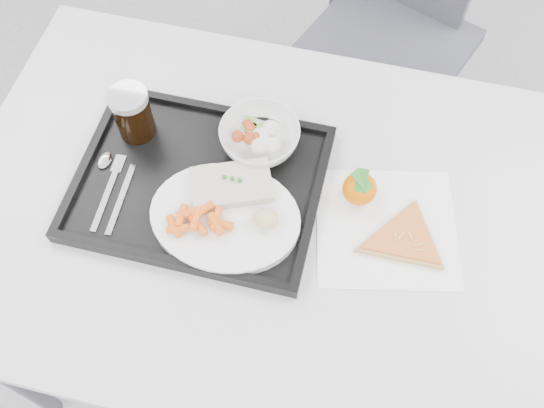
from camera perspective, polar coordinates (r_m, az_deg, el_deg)
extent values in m
cube|color=silver|center=(1.12, 0.46, -1.05)|extent=(1.20, 0.80, 0.03)
cylinder|color=#47474C|center=(1.52, -23.86, -14.45)|extent=(0.04, 0.04, 0.72)
cylinder|color=#47474C|center=(1.74, -14.58, 6.47)|extent=(0.04, 0.04, 0.72)
cylinder|color=#47474C|center=(1.66, 21.67, -0.97)|extent=(0.04, 0.04, 0.72)
cube|color=#3D3D46|center=(1.79, 10.55, 14.17)|extent=(0.54, 0.54, 0.04)
cylinder|color=#47474C|center=(1.86, 3.09, 6.41)|extent=(0.03, 0.03, 0.43)
cylinder|color=#47474C|center=(1.86, 14.00, 4.09)|extent=(0.03, 0.03, 0.43)
cylinder|color=#47474C|center=(2.09, 5.25, 14.20)|extent=(0.03, 0.03, 0.43)
cylinder|color=#47474C|center=(2.09, 15.16, 12.08)|extent=(0.03, 0.03, 0.43)
cube|color=black|center=(1.14, -6.84, 1.89)|extent=(0.45, 0.35, 0.01)
cube|color=black|center=(1.21, -4.57, 8.80)|extent=(0.45, 0.02, 0.01)
cube|color=black|center=(1.05, -9.58, -5.30)|extent=(0.45, 0.02, 0.01)
cube|color=black|center=(1.09, 3.97, -0.05)|extent=(0.02, 0.32, 0.01)
cube|color=black|center=(1.20, -16.87, 4.27)|extent=(0.02, 0.32, 0.01)
cylinder|color=white|center=(1.08, -4.42, -1.29)|extent=(0.27, 0.27, 0.02)
cube|color=beige|center=(1.09, -3.80, 1.83)|extent=(0.16, 0.13, 0.02)
sphere|color=#236B1C|center=(1.08, -4.48, 2.56)|extent=(0.01, 0.01, 0.01)
sphere|color=#236B1C|center=(1.08, -3.77, 2.41)|extent=(0.01, 0.01, 0.01)
sphere|color=#236B1C|center=(1.08, -3.05, 2.26)|extent=(0.01, 0.01, 0.01)
ellipsoid|color=#DDA97F|center=(1.05, -0.60, -1.36)|extent=(0.05, 0.05, 0.03)
imported|color=white|center=(1.15, -1.16, 6.33)|extent=(0.15, 0.15, 0.05)
cylinder|color=black|center=(1.18, -12.92, 8.15)|extent=(0.07, 0.07, 0.10)
cylinder|color=#A5A8AD|center=(1.14, -13.44, 9.73)|extent=(0.07, 0.07, 0.01)
cube|color=silver|center=(1.14, -15.30, 0.76)|extent=(0.02, 0.15, 0.00)
ellipsoid|color=silver|center=(1.19, -15.51, 4.00)|extent=(0.03, 0.04, 0.01)
cube|color=silver|center=(1.13, -14.02, 0.48)|extent=(0.02, 0.15, 0.00)
cube|color=silver|center=(1.18, -14.25, 3.70)|extent=(0.02, 0.04, 0.00)
cube|color=white|center=(1.11, 10.72, -2.19)|extent=(0.29, 0.29, 0.00)
ellipsoid|color=orange|center=(1.10, 8.25, 1.42)|extent=(0.08, 0.08, 0.06)
cube|color=#236B1C|center=(1.08, 8.45, 2.23)|extent=(0.02, 0.04, 0.02)
cube|color=#236B1C|center=(1.08, 8.45, 2.23)|extent=(0.05, 0.04, 0.02)
cylinder|color=tan|center=(1.10, 12.34, -3.27)|extent=(0.25, 0.25, 0.01)
cylinder|color=red|center=(1.09, 12.41, -3.08)|extent=(0.23, 0.23, 0.00)
cube|color=#EABC47|center=(1.08, 12.02, -2.99)|extent=(0.01, 0.02, 0.00)
cube|color=#EABC47|center=(1.08, 11.55, -3.04)|extent=(0.01, 0.02, 0.00)
cube|color=#EABC47|center=(1.09, 12.87, -2.97)|extent=(0.01, 0.02, 0.00)
cube|color=#EABC47|center=(1.08, 13.68, -4.23)|extent=(0.02, 0.01, 0.00)
cube|color=#EABC47|center=(1.08, 13.63, -3.75)|extent=(0.02, 0.01, 0.00)
cylinder|color=orange|center=(1.05, -4.79, -1.87)|extent=(0.04, 0.01, 0.01)
cylinder|color=orange|center=(1.05, -6.96, -2.02)|extent=(0.04, 0.04, 0.01)
cylinder|color=orange|center=(1.06, -8.55, -1.12)|extent=(0.01, 0.04, 0.01)
cylinder|color=orange|center=(1.05, -7.15, -1.37)|extent=(0.02, 0.04, 0.01)
cylinder|color=orange|center=(1.05, -5.26, -1.41)|extent=(0.02, 0.04, 0.01)
cylinder|color=orange|center=(1.06, -8.76, -2.30)|extent=(0.05, 0.03, 0.01)
cylinder|color=orange|center=(1.06, -9.20, -2.06)|extent=(0.04, 0.04, 0.01)
cylinder|color=orange|center=(1.04, -5.30, -1.88)|extent=(0.04, 0.04, 0.01)
cylinder|color=orange|center=(1.06, -7.81, -0.81)|extent=(0.04, 0.03, 0.01)
cylinder|color=orange|center=(1.06, -6.54, -0.58)|extent=(0.04, 0.04, 0.01)
sphere|color=#A43415|center=(1.13, -2.16, 6.18)|extent=(0.02, 0.02, 0.02)
sphere|color=#A43415|center=(1.15, -2.12, 7.12)|extent=(0.02, 0.02, 0.02)
sphere|color=#A43415|center=(1.15, -2.31, 7.41)|extent=(0.02, 0.02, 0.02)
sphere|color=#A43415|center=(1.13, -1.36, 6.31)|extent=(0.02, 0.02, 0.02)
sphere|color=#A43415|center=(1.14, -3.26, 6.37)|extent=(0.02, 0.02, 0.02)
ellipsoid|color=silver|center=(1.12, -1.14, 5.49)|extent=(0.03, 0.03, 0.03)
ellipsoid|color=silver|center=(1.15, -0.15, 7.14)|extent=(0.03, 0.03, 0.03)
ellipsoid|color=silver|center=(1.12, 0.00, 5.54)|extent=(0.03, 0.03, 0.03)
ellipsoid|color=silver|center=(1.14, -1.12, 6.42)|extent=(0.03, 0.03, 0.03)
cube|color=#579034|center=(1.14, -2.21, 7.31)|extent=(0.03, 0.03, 0.00)
cube|color=#579034|center=(1.15, -2.09, 7.75)|extent=(0.03, 0.03, 0.00)
cube|color=#579034|center=(1.14, -0.82, 7.14)|extent=(0.03, 0.03, 0.00)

